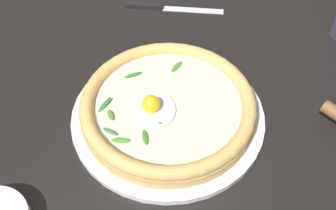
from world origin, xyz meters
name	(u,v)px	position (x,y,z in m)	size (l,w,h in m)	color
ground_plane	(147,120)	(0.00, 0.00, -0.01)	(2.40, 2.40, 0.03)	black
pizza_plate	(168,115)	(-0.01, -0.04, 0.01)	(0.33, 0.33, 0.01)	white
pizza	(168,105)	(-0.01, -0.04, 0.03)	(0.29, 0.29, 0.05)	tan
table_knife	(159,7)	(0.31, -0.07, 0.00)	(0.08, 0.22, 0.01)	silver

